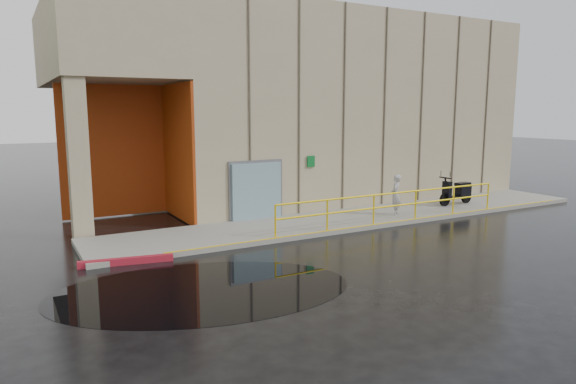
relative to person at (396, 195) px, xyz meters
name	(u,v)px	position (x,y,z in m)	size (l,w,h in m)	color
ground	(349,266)	(-5.01, -4.01, -0.90)	(120.00, 120.00, 0.00)	black
sidewalk	(365,217)	(-1.01, 0.49, -0.83)	(20.00, 3.00, 0.15)	gray
building	(302,106)	(0.09, 6.97, 3.30)	(20.00, 10.17, 8.00)	tan
guardrail	(395,206)	(-0.76, -0.86, -0.22)	(9.56, 0.06, 1.03)	yellow
person	(396,195)	(0.00, 0.00, 0.00)	(0.55, 0.36, 1.51)	#A3A3A7
scooter	(457,185)	(3.59, 0.38, 0.07)	(1.87, 0.69, 1.43)	black
red_curb	(126,261)	(-10.01, -1.00, -0.81)	(2.40, 0.18, 0.18)	maroon
puddle	(202,290)	(-8.94, -3.82, -0.90)	(6.76, 4.16, 0.01)	black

